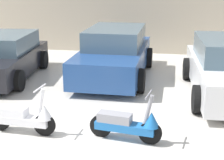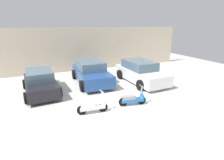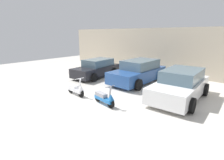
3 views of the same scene
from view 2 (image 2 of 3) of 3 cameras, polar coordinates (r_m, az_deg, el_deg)
The scene contains 7 objects.
ground_plane at distance 7.75m, azimuth 0.59°, elevation -11.21°, with size 28.00×28.00×0.00m, color silver.
wall_back at distance 14.73m, azimuth -12.07°, elevation 9.59°, with size 19.60×0.12×3.51m, color beige.
scooter_front_left at distance 7.78m, azimuth -5.94°, elevation -8.35°, with size 1.38×0.50×0.96m.
scooter_front_right at distance 8.52m, azimuth 7.10°, elevation -6.00°, with size 1.37×0.53×0.96m.
car_rear_left at distance 10.72m, azimuth -22.40°, elevation -0.66°, with size 2.05×3.87×1.28m.
car_rear_center at distance 11.71m, azimuth -6.90°, elevation 2.49°, with size 2.11×4.29×1.45m.
car_rear_right at distance 11.91m, azimuth 9.27°, elevation 2.57°, with size 2.18×4.26×1.42m.
Camera 2 is at (-2.67, -6.23, 3.76)m, focal length 28.00 mm.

